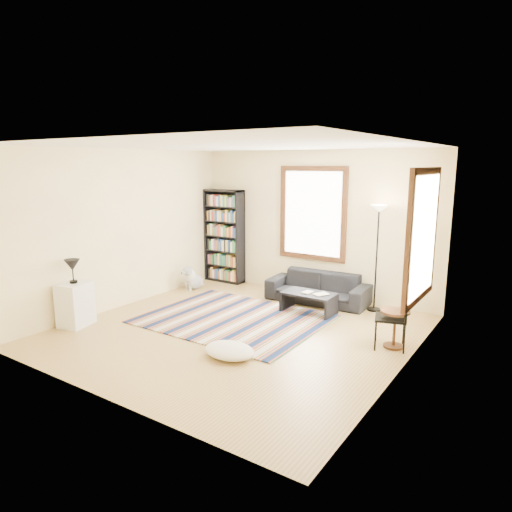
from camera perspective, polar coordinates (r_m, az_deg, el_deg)
The scene contains 21 objects.
floor at distance 7.18m, azimuth -2.24°, elevation -9.70°, with size 5.00×5.00×0.10m, color tan.
ceiling at distance 6.70m, azimuth -2.44°, elevation 14.08°, with size 5.00×5.00×0.10m, color white.
wall_back at distance 8.96m, azimuth 7.30°, elevation 4.06°, with size 5.00×0.10×2.80m, color #FFF3AB.
wall_front at distance 5.01m, azimuth -19.75°, elevation -2.45°, with size 5.00×0.10×2.80m, color #FFF3AB.
wall_left at distance 8.53m, azimuth -16.37°, elevation 3.31°, with size 0.10×5.00×2.80m, color #FFF3AB.
wall_right at distance 5.71m, azimuth 18.86°, elevation -0.72°, with size 0.10×5.00×2.80m, color #FFF3AB.
window_back at distance 8.87m, azimuth 7.10°, elevation 5.29°, with size 1.20×0.06×1.60m, color white.
window_right at distance 6.46m, azimuth 20.15°, elevation 2.36°, with size 0.06×1.20×1.60m, color white.
rug at distance 7.67m, azimuth -2.80°, elevation -7.82°, with size 2.85×2.28×0.02m, color #0C1B3C.
sofa at distance 8.59m, azimuth 7.72°, elevation -3.94°, with size 0.73×1.88×0.55m, color black.
bookshelf at distance 9.90m, azimuth -3.99°, elevation 2.49°, with size 0.90×0.30×2.00m, color black.
coffee_table at distance 7.98m, azimuth 6.60°, elevation -5.83°, with size 0.90×0.50×0.36m, color black.
book_a at distance 7.97m, azimuth 5.99°, elevation -4.42°, with size 0.15×0.20×0.02m, color beige.
book_b at distance 7.90m, azimuth 7.77°, elevation -4.60°, with size 0.18×0.25×0.02m, color beige.
floor_cushion at distance 6.24m, azimuth -3.34°, elevation -11.71°, with size 0.72×0.54×0.18m, color beige.
floor_lamp at distance 8.14m, azimuth 14.83°, elevation -0.34°, with size 0.30×0.30×1.86m, color black, non-canonical shape.
side_table at distance 6.75m, azimuth 16.91°, elevation -8.72°, with size 0.40×0.40×0.54m, color #4A2A12.
folding_chair at distance 6.68m, azimuth 16.48°, elevation -7.46°, with size 0.42×0.40×0.86m, color black.
white_cabinet at distance 7.83m, azimuth -21.64°, elevation -5.63°, with size 0.38×0.50×0.70m, color white.
table_lamp at distance 7.69m, azimuth -21.94°, elevation -1.78°, with size 0.24×0.24×0.38m, color black, non-canonical shape.
dog at distance 9.47m, azimuth -7.71°, elevation -2.63°, with size 0.36×0.50×0.50m, color silver, non-canonical shape.
Camera 1 is at (3.94, -5.42, 2.55)m, focal length 32.00 mm.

